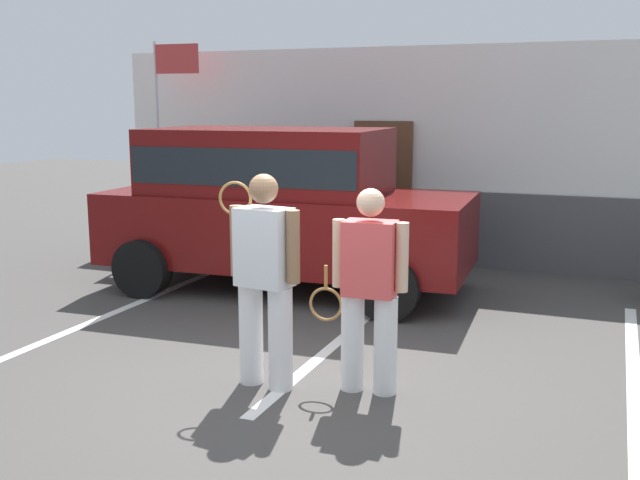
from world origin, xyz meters
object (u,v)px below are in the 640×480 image
(tennis_player_woman, at_px, (369,289))
(flag_pole, at_px, (167,108))
(tennis_player_man, at_px, (264,277))
(parked_suv, at_px, (279,200))

(tennis_player_woman, distance_m, flag_pole, 6.86)
(tennis_player_man, distance_m, tennis_player_woman, 0.87)
(tennis_player_man, height_order, tennis_player_woman, tennis_player_man)
(tennis_player_man, relative_size, flag_pole, 0.54)
(tennis_player_woman, relative_size, flag_pole, 0.51)
(parked_suv, distance_m, tennis_player_woman, 3.62)
(parked_suv, relative_size, tennis_player_man, 2.60)
(tennis_player_woman, height_order, flag_pole, flag_pole)
(parked_suv, distance_m, flag_pole, 3.42)
(parked_suv, bearing_deg, tennis_player_man, -70.23)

